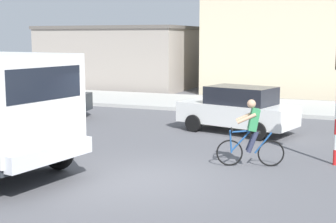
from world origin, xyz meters
TOP-DOWN VIEW (x-y plane):
  - ground_plane at (0.00, 0.00)m, footprint 120.00×120.00m
  - sidewalk_far at (0.00, 12.70)m, footprint 80.00×5.00m
  - cyclist at (2.10, 1.96)m, footprint 1.65×0.69m
  - car_red_near at (0.69, 6.32)m, footprint 4.31×2.69m
  - car_white_mid at (-7.69, 6.40)m, footprint 4.26×2.48m
  - building_corner_left at (-10.26, 19.53)m, footprint 9.48×7.96m
  - building_mid_block at (0.84, 19.98)m, footprint 10.15×6.84m

SIDE VIEW (x-z plane):
  - ground_plane at x=0.00m, z-range 0.00..0.00m
  - sidewalk_far at x=0.00m, z-range 0.00..0.16m
  - car_red_near at x=0.69m, z-range 0.02..1.62m
  - car_white_mid at x=-7.69m, z-range 0.02..1.62m
  - cyclist at x=2.10m, z-range 0.00..1.72m
  - building_corner_left at x=-10.26m, z-range 0.00..3.98m
  - building_mid_block at x=0.84m, z-range 0.00..6.28m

